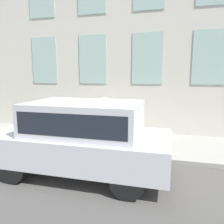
% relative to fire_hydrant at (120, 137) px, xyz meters
% --- Properties ---
extents(ground_plane, '(80.00, 80.00, 0.00)m').
position_rel_fire_hydrant_xyz_m(ground_plane, '(-0.46, 0.58, -0.53)').
color(ground_plane, '#514F4C').
extents(sidewalk, '(2.82, 60.00, 0.12)m').
position_rel_fire_hydrant_xyz_m(sidewalk, '(0.95, 0.58, -0.46)').
color(sidewalk, '#9E9B93').
rests_on(sidewalk, ground_plane).
extents(building_facade, '(0.33, 40.00, 8.93)m').
position_rel_fire_hydrant_xyz_m(building_facade, '(2.50, 0.58, 3.94)').
color(building_facade, beige).
rests_on(building_facade, ground_plane).
extents(fire_hydrant, '(0.28, 0.41, 0.79)m').
position_rel_fire_hydrant_xyz_m(fire_hydrant, '(0.00, 0.00, 0.00)').
color(fire_hydrant, gold).
rests_on(fire_hydrant, sidewalk).
extents(person, '(0.40, 0.27, 1.66)m').
position_rel_fire_hydrant_xyz_m(person, '(0.17, 0.57, 0.59)').
color(person, '#998466').
rests_on(person, sidewalk).
extents(parked_truck_silver_near, '(2.00, 4.35, 1.83)m').
position_rel_fire_hydrant_xyz_m(parked_truck_silver_near, '(-1.63, 0.58, 0.51)').
color(parked_truck_silver_near, black).
rests_on(parked_truck_silver_near, ground_plane).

